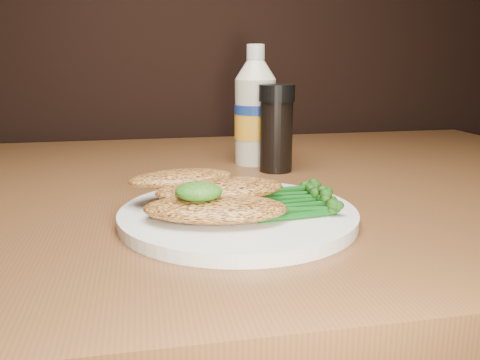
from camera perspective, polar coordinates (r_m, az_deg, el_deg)
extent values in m
cylinder|color=white|center=(0.53, -0.22, -4.02)|extent=(0.25, 0.25, 0.01)
ellipsoid|color=gold|center=(0.50, -2.81, -3.24)|extent=(0.16, 0.10, 0.02)
ellipsoid|color=gold|center=(0.53, -2.22, -1.06)|extent=(0.15, 0.08, 0.02)
ellipsoid|color=gold|center=(0.56, -6.67, 0.19)|extent=(0.12, 0.08, 0.02)
ellipsoid|color=#0E3608|center=(0.49, -4.70, -1.33)|extent=(0.06, 0.06, 0.02)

